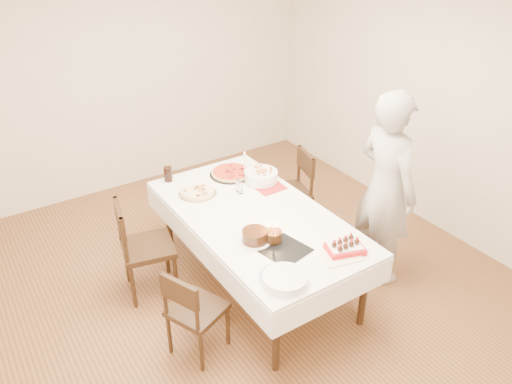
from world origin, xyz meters
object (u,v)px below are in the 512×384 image
pizza_white (198,192)px  birthday_cake (273,232)px  dining_table (256,249)px  chair_left_savory (148,247)px  chair_right_savory (288,193)px  chair_left_dessert (197,310)px  pizza_pepperoni (231,173)px  cola_glass (168,174)px  person (386,189)px  layer_cake (255,236)px  pasta_bowl (261,176)px  strawberry_box (345,248)px  taper_candle (245,165)px

pizza_white → birthday_cake: size_ratio=2.45×
dining_table → chair_left_savory: 0.97m
chair_right_savory → chair_left_dessert: 1.89m
dining_table → chair_left_savory: size_ratio=2.28×
dining_table → pizza_pepperoni: (0.20, 0.76, 0.40)m
chair_left_savory → cola_glass: chair_left_savory is taller
cola_glass → person: bearing=-45.9°
dining_table → layer_cake: bearing=-124.6°
chair_left_savory → chair_left_dessert: 0.88m
person → chair_left_savory: bearing=67.1°
pasta_bowl → strawberry_box: pasta_bowl is taller
dining_table → person: size_ratio=1.18×
pizza_pepperoni → chair_left_dessert: bearing=-130.7°
dining_table → strawberry_box: 0.97m
chair_right_savory → cola_glass: bearing=175.1°
dining_table → pizza_white: pizza_white is taller
pizza_pepperoni → strawberry_box: 1.59m
layer_cake → chair_right_savory: bearing=41.9°
chair_left_dessert → dining_table: bearing=-174.7°
taper_candle → strawberry_box: taper_candle is taller
person → pasta_bowl: person is taller
chair_right_savory → pizza_white: bearing=-166.4°
taper_candle → person: bearing=-55.0°
layer_cake → chair_left_dessert: bearing=-170.6°
layer_cake → pizza_pepperoni: bearing=68.4°
pizza_white → pizza_pepperoni: (0.46, 0.17, 0.00)m
pizza_white → pasta_bowl: 0.64m
chair_left_dessert → chair_right_savory: bearing=-170.4°
chair_right_savory → birthday_cake: size_ratio=6.23×
chair_left_dessert → pizza_white: 1.23m
dining_table → taper_candle: bearing=66.1°
chair_right_savory → pizza_pepperoni: bearing=176.6°
chair_right_savory → chair_left_savory: bearing=-160.7°
taper_candle → birthday_cake: 1.10m
pizza_pepperoni → pasta_bowl: pasta_bowl is taller
dining_table → layer_cake: size_ratio=8.16×
chair_right_savory → layer_cake: size_ratio=3.44×
dining_table → birthday_cake: (-0.10, -0.41, 0.46)m
pizza_white → pasta_bowl: pasta_bowl is taller
chair_right_savory → pizza_white: (-1.04, 0.02, 0.32)m
pasta_bowl → layer_cake: 1.01m
chair_right_savory → person: (0.28, -1.06, 0.46)m
chair_right_savory → chair_left_dessert: bearing=-133.1°
person → strawberry_box: 0.85m
person → cola_glass: bearing=47.2°
pizza_white → strawberry_box: 1.52m
chair_right_savory → pasta_bowl: 0.55m
chair_right_savory → chair_left_dessert: (-1.60, -1.00, -0.05)m
chair_left_dessert → person: size_ratio=0.45×
birthday_cake → strawberry_box: birthday_cake is taller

